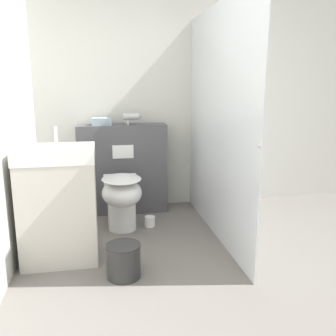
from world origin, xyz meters
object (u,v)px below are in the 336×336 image
(waste_bin, at_px, (123,261))
(hair_drier, at_px, (132,117))
(sink_vanity, at_px, (59,205))
(toilet, at_px, (122,198))

(waste_bin, bearing_deg, hair_drier, 81.90)
(sink_vanity, xyz_separation_m, waste_bin, (0.47, -0.37, -0.34))
(sink_vanity, xyz_separation_m, hair_drier, (0.68, 1.10, 0.58))
(hair_drier, bearing_deg, waste_bin, -98.10)
(toilet, bearing_deg, waste_bin, -93.07)
(toilet, distance_m, sink_vanity, 0.75)
(toilet, bearing_deg, sink_vanity, -134.78)
(hair_drier, bearing_deg, sink_vanity, -121.87)
(hair_drier, distance_m, waste_bin, 1.75)
(sink_vanity, height_order, hair_drier, hair_drier)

